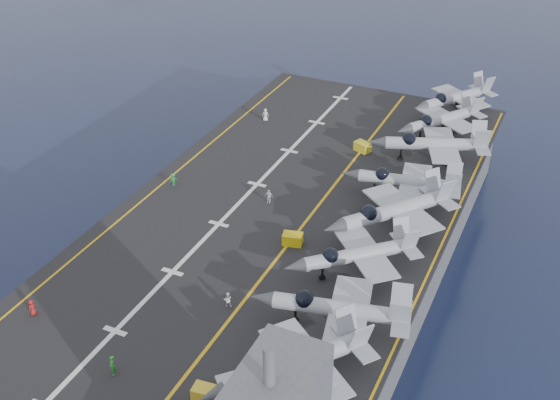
% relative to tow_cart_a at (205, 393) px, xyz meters
% --- Properties ---
extents(ground, '(500.00, 500.00, 0.00)m').
position_rel_tow_cart_a_xyz_m(ground, '(-5.88, 23.61, -11.03)').
color(ground, '#142135').
rests_on(ground, ground).
extents(hull, '(36.00, 90.00, 10.00)m').
position_rel_tow_cart_a_xyz_m(hull, '(-5.88, 23.61, -6.03)').
color(hull, '#56595E').
rests_on(hull, ground).
extents(flight_deck, '(38.00, 92.00, 0.40)m').
position_rel_tow_cart_a_xyz_m(flight_deck, '(-5.88, 23.61, -0.83)').
color(flight_deck, black).
rests_on(flight_deck, hull).
extents(foul_line, '(0.35, 90.00, 0.02)m').
position_rel_tow_cart_a_xyz_m(foul_line, '(-2.88, 23.61, -0.61)').
color(foul_line, gold).
rests_on(foul_line, flight_deck).
extents(landing_centerline, '(0.50, 90.00, 0.02)m').
position_rel_tow_cart_a_xyz_m(landing_centerline, '(-11.88, 23.61, -0.61)').
color(landing_centerline, silver).
rests_on(landing_centerline, flight_deck).
extents(deck_edge_port, '(0.25, 90.00, 0.02)m').
position_rel_tow_cart_a_xyz_m(deck_edge_port, '(-22.88, 23.61, -0.61)').
color(deck_edge_port, gold).
rests_on(deck_edge_port, flight_deck).
extents(deck_edge_stbd, '(0.25, 90.00, 0.02)m').
position_rel_tow_cart_a_xyz_m(deck_edge_stbd, '(12.62, 23.61, -0.61)').
color(deck_edge_stbd, gold).
rests_on(deck_edge_stbd, flight_deck).
extents(fighter_jet_2, '(17.83, 18.80, 5.44)m').
position_rel_tow_cart_a_xyz_m(fighter_jet_2, '(6.25, 4.50, 2.09)').
color(fighter_jet_2, '#9CA2AB').
rests_on(fighter_jet_2, flight_deck).
extents(fighter_jet_3, '(16.97, 13.14, 5.25)m').
position_rel_tow_cart_a_xyz_m(fighter_jet_3, '(7.13, 12.74, 2.00)').
color(fighter_jet_3, gray).
rests_on(fighter_jet_3, flight_deck).
extents(fighter_jet_4, '(17.09, 16.80, 5.00)m').
position_rel_tow_cart_a_xyz_m(fighter_jet_4, '(5.83, 21.76, 1.87)').
color(fighter_jet_4, '#9299A0').
rests_on(fighter_jet_4, flight_deck).
extents(fighter_jet_5, '(18.70, 19.56, 5.67)m').
position_rel_tow_cart_a_xyz_m(fighter_jet_5, '(6.88, 31.04, 2.21)').
color(fighter_jet_5, gray).
rests_on(fighter_jet_5, flight_deck).
extents(fighter_jet_6, '(15.98, 12.08, 5.03)m').
position_rel_tow_cart_a_xyz_m(fighter_jet_6, '(6.32, 38.36, 1.89)').
color(fighter_jet_6, '#9EA8B0').
rests_on(fighter_jet_6, flight_deck).
extents(fighter_jet_7, '(18.59, 15.59, 5.50)m').
position_rel_tow_cart_a_xyz_m(fighter_jet_7, '(6.89, 49.09, 2.12)').
color(fighter_jet_7, '#9098A1').
rests_on(fighter_jet_7, flight_deck).
extents(fighter_jet_8, '(16.20, 17.36, 5.02)m').
position_rel_tow_cart_a_xyz_m(fighter_jet_8, '(5.91, 57.57, 1.88)').
color(fighter_jet_8, '#9EA5AF').
rests_on(fighter_jet_8, flight_deck).
extents(tow_cart_a, '(2.23, 1.57, 1.26)m').
position_rel_tow_cart_a_xyz_m(tow_cart_a, '(0.00, 0.00, 0.00)').
color(tow_cart_a, gold).
rests_on(tow_cart_a, flight_deck).
extents(tow_cart_b, '(2.44, 1.87, 1.30)m').
position_rel_tow_cart_a_xyz_m(tow_cart_b, '(-2.49, 23.59, 0.02)').
color(tow_cart_b, gold).
rests_on(tow_cart_b, flight_deck).
extents(tow_cart_c, '(2.53, 2.13, 1.30)m').
position_rel_tow_cart_a_xyz_m(tow_cart_c, '(-2.75, 47.90, 0.02)').
color(tow_cart_c, yellow).
rests_on(tow_cart_c, flight_deck).
extents(crew_0, '(0.74, 1.06, 1.71)m').
position_rel_tow_cart_a_xyz_m(crew_0, '(-20.50, 2.26, 0.22)').
color(crew_0, '#B21919').
rests_on(crew_0, flight_deck).
extents(crew_3, '(1.13, 1.24, 1.72)m').
position_rel_tow_cart_a_xyz_m(crew_3, '(-21.36, 28.91, 0.23)').
color(crew_3, '#228034').
rests_on(crew_3, flight_deck).
extents(crew_4, '(1.12, 0.78, 1.81)m').
position_rel_tow_cart_a_xyz_m(crew_4, '(-8.64, 30.30, 0.27)').
color(crew_4, silver).
rests_on(crew_4, flight_deck).
extents(crew_5, '(1.35, 1.14, 1.91)m').
position_rel_tow_cart_a_xyz_m(crew_5, '(-19.12, 51.02, 0.33)').
color(crew_5, white).
rests_on(crew_5, flight_deck).
extents(crew_6, '(1.41, 1.43, 2.01)m').
position_rel_tow_cart_a_xyz_m(crew_6, '(-8.72, -0.92, 0.37)').
color(crew_6, green).
rests_on(crew_6, flight_deck).
extents(crew_7, '(1.19, 1.06, 1.66)m').
position_rel_tow_cart_a_xyz_m(crew_7, '(-3.97, 11.25, 0.20)').
color(crew_7, white).
rests_on(crew_7, flight_deck).
extents(fighter_jet_9, '(16.20, 17.36, 5.02)m').
position_rel_tow_cart_a_xyz_m(fighter_jet_9, '(5.91, 66.07, 1.88)').
color(fighter_jet_9, '#9EA5AF').
rests_on(fighter_jet_9, flight_deck).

